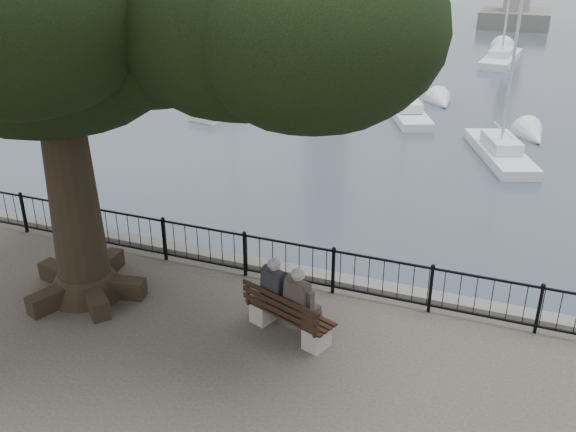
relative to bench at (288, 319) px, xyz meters
The scene contains 11 objects.
harbor 2.46m from the bench, 106.60° to the left, with size 260.00×260.00×1.20m.
railing 1.86m from the bench, 111.05° to the left, with size 22.06×0.06×1.00m.
bench is the anchor object (origin of this frame).
person_left 0.49m from the bench, 141.06° to the left, with size 0.62×0.83×1.52m.
person_right 0.46m from the bench, ahead, with size 0.62×0.83×1.52m.
lion_monument 49.18m from the bench, 88.44° to the left, with size 5.53×5.53×8.28m.
sailboat_a 19.49m from the bench, 118.42° to the left, with size 2.36×5.22×9.74m.
sailboat_b 18.94m from the bench, 94.59° to the left, with size 3.15×4.94×9.87m.
sailboat_c 14.99m from the bench, 79.07° to the left, with size 3.12×5.14×8.97m.
sailboat_e 29.77m from the bench, 112.01° to the left, with size 2.41×5.70×11.58m.
sailboat_f 33.23m from the bench, 87.41° to the left, with size 2.28×6.23×13.60m.
Camera 1 is at (4.27, -8.58, 7.09)m, focal length 40.00 mm.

